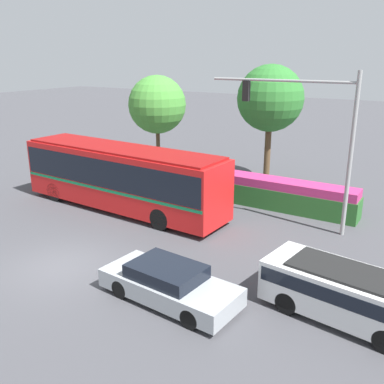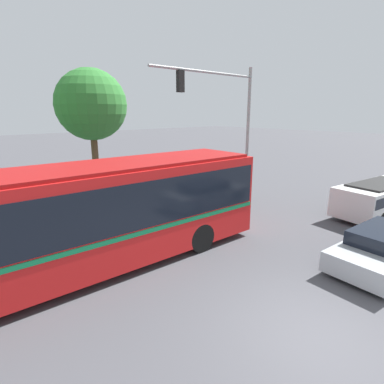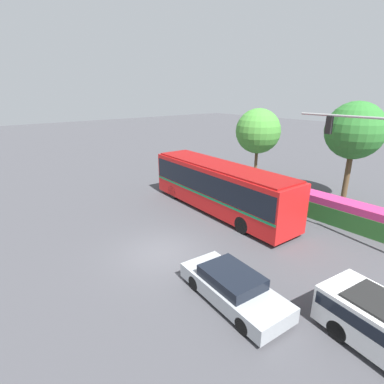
{
  "view_description": "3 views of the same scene",
  "coord_description": "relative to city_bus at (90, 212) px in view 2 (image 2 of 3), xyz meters",
  "views": [
    {
      "loc": [
        11.62,
        -9.74,
        7.46
      ],
      "look_at": [
        1.64,
        6.46,
        1.4
      ],
      "focal_mm": 40.38,
      "sensor_mm": 36.0,
      "label": 1
    },
    {
      "loc": [
        -5.67,
        -2.3,
        4.65
      ],
      "look_at": [
        1.53,
        5.74,
        1.83
      ],
      "focal_mm": 28.76,
      "sensor_mm": 36.0,
      "label": 2
    },
    {
      "loc": [
        11.08,
        -7.01,
        7.6
      ],
      "look_at": [
        -1.32,
        3.02,
        2.19
      ],
      "focal_mm": 27.97,
      "sensor_mm": 36.0,
      "label": 3
    }
  ],
  "objects": [
    {
      "name": "city_bus",
      "position": [
        0.0,
        0.0,
        0.0
      ],
      "size": [
        11.46,
        3.09,
        3.17
      ],
      "rotation": [
        0.0,
        0.0,
        3.09
      ],
      "color": "red",
      "rests_on": "ground"
    },
    {
      "name": "traffic_light_pole",
      "position": [
        8.72,
        2.43,
        2.77
      ],
      "size": [
        6.51,
        0.24,
        6.9
      ],
      "rotation": [
        0.0,
        0.0,
        3.14
      ],
      "color": "gray",
      "rests_on": "ground"
    },
    {
      "name": "flowering_hedge",
      "position": [
        7.06,
        4.23,
        -1.07
      ],
      "size": [
        7.11,
        1.29,
        1.5
      ],
      "color": "#286028",
      "rests_on": "ground"
    },
    {
      "name": "suv_left_lane",
      "position": [
        11.83,
        -3.97,
        -0.89
      ],
      "size": [
        5.0,
        2.55,
        1.56
      ],
      "rotation": [
        0.0,
        0.0,
        -0.14
      ],
      "color": "silver",
      "rests_on": "ground"
    },
    {
      "name": "street_tree_centre",
      "position": [
        4.2,
        8.65,
        3.2
      ],
      "size": [
        3.92,
        3.92,
        6.99
      ],
      "color": "brown",
      "rests_on": "ground"
    },
    {
      "name": "ground_plane",
      "position": [
        2.21,
        -6.02,
        -1.8
      ],
      "size": [
        140.0,
        140.0,
        0.0
      ],
      "primitive_type": "plane",
      "color": "#444449"
    }
  ]
}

